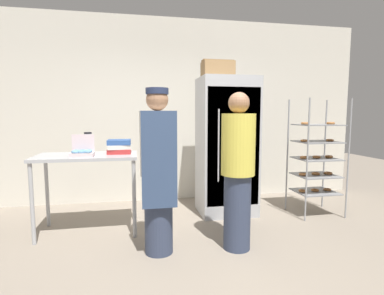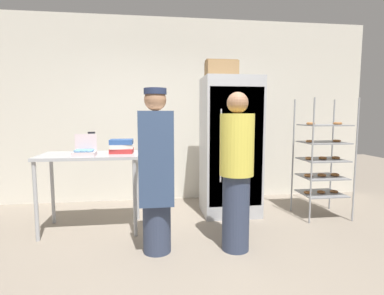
% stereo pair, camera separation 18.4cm
% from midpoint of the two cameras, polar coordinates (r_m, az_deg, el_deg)
% --- Properties ---
extents(ground_plane, '(14.00, 14.00, 0.00)m').
position_cam_midpoint_polar(ground_plane, '(2.99, 3.45, -21.64)').
color(ground_plane, gray).
extents(back_wall, '(6.40, 0.12, 2.93)m').
position_cam_midpoint_polar(back_wall, '(4.96, -1.69, 7.02)').
color(back_wall, silver).
rests_on(back_wall, ground_plane).
extents(refrigerator, '(0.78, 0.67, 1.91)m').
position_cam_midpoint_polar(refrigerator, '(4.23, 8.55, 0.18)').
color(refrigerator, '#ADAFB5').
rests_on(refrigerator, ground_plane).
extents(baking_rack, '(0.63, 0.54, 1.61)m').
position_cam_midpoint_polar(baking_rack, '(4.50, 24.70, -2.14)').
color(baking_rack, '#93969B').
rests_on(baking_rack, ground_plane).
extents(prep_counter, '(1.15, 0.64, 0.93)m').
position_cam_midpoint_polar(prep_counter, '(3.77, -17.50, -2.91)').
color(prep_counter, '#ADAFB5').
rests_on(prep_counter, ground_plane).
extents(donut_box, '(0.25, 0.20, 0.25)m').
position_cam_midpoint_polar(donut_box, '(3.58, -18.43, -0.79)').
color(donut_box, silver).
rests_on(donut_box, prep_counter).
extents(blender_pitcher, '(0.11, 0.11, 0.26)m').
position_cam_midpoint_polar(blender_pitcher, '(3.93, -17.28, 0.79)').
color(blender_pitcher, black).
rests_on(blender_pitcher, prep_counter).
extents(binder_stack, '(0.29, 0.25, 0.17)m').
position_cam_midpoint_polar(binder_stack, '(3.74, -11.90, 0.24)').
color(binder_stack, '#B72D2D').
rests_on(binder_stack, prep_counter).
extents(cardboard_storage_box, '(0.43, 0.28, 0.23)m').
position_cam_midpoint_polar(cardboard_storage_box, '(4.27, 6.89, 14.63)').
color(cardboard_storage_box, '#937047').
rests_on(cardboard_storage_box, refrigerator).
extents(person_baker, '(0.35, 0.37, 1.66)m').
position_cam_midpoint_polar(person_baker, '(3.00, -5.10, -4.08)').
color(person_baker, '#333D56').
rests_on(person_baker, ground_plane).
extents(person_customer, '(0.34, 0.34, 1.62)m').
position_cam_midpoint_polar(person_customer, '(3.09, 10.16, -4.46)').
color(person_customer, '#333D56').
rests_on(person_customer, ground_plane).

